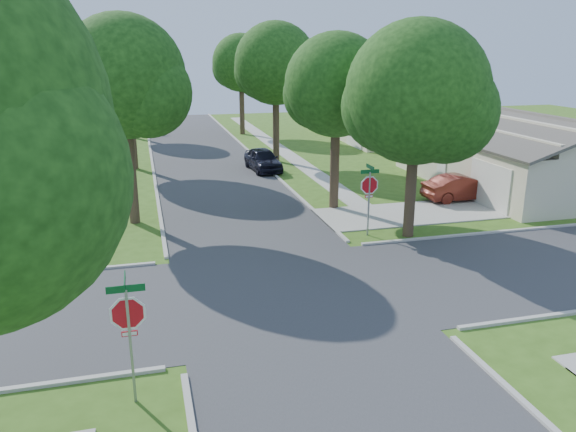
% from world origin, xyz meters
% --- Properties ---
extents(ground, '(100.00, 100.00, 0.00)m').
position_xyz_m(ground, '(0.00, 0.00, 0.00)').
color(ground, '#365918').
rests_on(ground, ground).
extents(road_ns, '(7.00, 100.00, 0.02)m').
position_xyz_m(road_ns, '(0.00, 0.00, 0.00)').
color(road_ns, '#333335').
rests_on(road_ns, ground).
extents(sidewalk_ne, '(1.20, 40.00, 0.04)m').
position_xyz_m(sidewalk_ne, '(6.10, 26.00, 0.02)').
color(sidewalk_ne, '#9E9B91').
rests_on(sidewalk_ne, ground).
extents(sidewalk_nw, '(1.20, 40.00, 0.04)m').
position_xyz_m(sidewalk_nw, '(-6.10, 26.00, 0.02)').
color(sidewalk_nw, '#9E9B91').
rests_on(sidewalk_nw, ground).
extents(driveway, '(8.80, 3.60, 0.05)m').
position_xyz_m(driveway, '(7.90, 7.10, 0.03)').
color(driveway, '#9E9B91').
rests_on(driveway, ground).
extents(stop_sign_sw, '(1.05, 0.80, 2.98)m').
position_xyz_m(stop_sign_sw, '(-4.70, -4.70, 2.03)').
color(stop_sign_sw, gray).
rests_on(stop_sign_sw, ground).
extents(stop_sign_ne, '(1.05, 0.80, 2.98)m').
position_xyz_m(stop_sign_ne, '(4.70, 4.70, 2.03)').
color(stop_sign_ne, gray).
rests_on(stop_sign_ne, ground).
extents(tree_e_near, '(4.97, 4.80, 8.28)m').
position_xyz_m(tree_e_near, '(4.75, 9.01, 5.64)').
color(tree_e_near, '#38281C').
rests_on(tree_e_near, ground).
extents(tree_e_mid, '(5.59, 5.40, 9.21)m').
position_xyz_m(tree_e_mid, '(4.76, 21.01, 6.25)').
color(tree_e_mid, '#38281C').
rests_on(tree_e_mid, ground).
extents(tree_e_far, '(5.17, 5.00, 8.72)m').
position_xyz_m(tree_e_far, '(4.75, 34.01, 5.98)').
color(tree_e_far, '#38281C').
rests_on(tree_e_far, ground).
extents(tree_w_near, '(5.38, 5.20, 8.97)m').
position_xyz_m(tree_w_near, '(-4.64, 9.01, 6.12)').
color(tree_w_near, '#38281C').
rests_on(tree_w_near, ground).
extents(tree_w_mid, '(5.80, 5.60, 9.56)m').
position_xyz_m(tree_w_mid, '(-4.64, 21.01, 6.49)').
color(tree_w_mid, '#38281C').
rests_on(tree_w_mid, ground).
extents(tree_w_far, '(4.76, 4.60, 8.04)m').
position_xyz_m(tree_w_far, '(-4.65, 34.01, 5.51)').
color(tree_w_far, '#38281C').
rests_on(tree_w_far, ground).
extents(tree_ne_corner, '(5.80, 5.60, 8.66)m').
position_xyz_m(tree_ne_corner, '(6.36, 4.21, 5.59)').
color(tree_ne_corner, '#38281C').
rests_on(tree_ne_corner, ground).
extents(house_ne_near, '(8.42, 13.60, 4.23)m').
position_xyz_m(house_ne_near, '(15.99, 11.00, 1.52)').
color(house_ne_near, beige).
rests_on(house_ne_near, ground).
extents(house_ne_far, '(8.42, 13.60, 4.23)m').
position_xyz_m(house_ne_far, '(15.99, 29.00, 1.52)').
color(house_ne_far, beige).
rests_on(house_ne_far, ground).
extents(car_driveway, '(4.06, 1.51, 1.33)m').
position_xyz_m(car_driveway, '(11.50, 8.70, 0.66)').
color(car_driveway, '#581A12').
rests_on(car_driveway, ground).
extents(car_curb_east, '(1.98, 4.28, 1.42)m').
position_xyz_m(car_curb_east, '(3.20, 18.35, 0.71)').
color(car_curb_east, black).
rests_on(car_curb_east, ground).
extents(car_curb_west, '(1.63, 4.01, 1.16)m').
position_xyz_m(car_curb_west, '(-3.20, 37.66, 0.58)').
color(car_curb_west, black).
rests_on(car_curb_west, ground).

